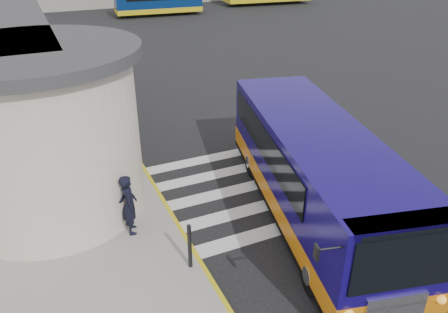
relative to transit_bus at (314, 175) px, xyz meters
name	(u,v)px	position (x,y,z in m)	size (l,w,h in m)	color
ground	(267,169)	(0.17, 2.92, -1.34)	(140.00, 140.00, 0.00)	black
curb_strip	(128,143)	(-3.88, 6.92, -1.26)	(0.12, 34.00, 0.16)	gold
crosswalk	(266,182)	(-0.33, 2.12, -1.33)	(8.00, 5.35, 0.01)	silver
transit_bus	(314,175)	(0.00, 0.00, 0.00)	(5.15, 10.22, 2.80)	#12075C
pedestrian_a	(129,204)	(-5.12, 1.18, -0.31)	(0.64, 0.42, 1.76)	black
pedestrian_b	(115,197)	(-5.41, 1.61, -0.25)	(0.92, 0.71, 1.89)	black
bollard	(190,246)	(-4.15, -0.85, -0.57)	(0.10, 0.10, 1.25)	black
far_bus_a	(158,1)	(5.90, 34.60, 0.06)	(8.50, 3.03, 2.15)	#072052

